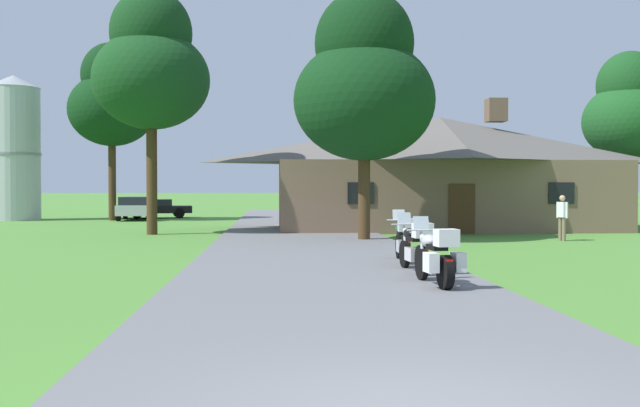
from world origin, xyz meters
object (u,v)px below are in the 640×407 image
at_px(tree_right_of_lodge, 629,111).
at_px(parked_black_sedan_far_left, 158,208).
at_px(tree_by_lodge_front, 364,84).
at_px(parked_silver_suv_far_left, 136,207).
at_px(motorcycle_green_farthest_in_row, 403,240).
at_px(motorcycle_black_second_in_row, 415,247).
at_px(metal_silo_distant, 14,148).
at_px(bystander_white_shirt_near_lodge, 562,215).
at_px(tree_left_far, 112,100).
at_px(tree_left_near, 151,66).
at_px(motorcycle_silver_nearest_to_camera, 437,257).

bearing_deg(tree_right_of_lodge, parked_black_sedan_far_left, 156.17).
bearing_deg(tree_by_lodge_front, parked_silver_suv_far_left, 122.55).
distance_m(motorcycle_green_farthest_in_row, parked_black_sedan_far_left, 31.25).
bearing_deg(motorcycle_black_second_in_row, tree_by_lodge_front, 84.39).
bearing_deg(metal_silo_distant, tree_by_lodge_front, -44.37).
xyz_separation_m(parked_silver_suv_far_left, parked_black_sedan_far_left, (0.79, 3.03, -0.13)).
bearing_deg(bystander_white_shirt_near_lodge, motorcycle_green_farthest_in_row, -64.57).
xyz_separation_m(bystander_white_shirt_near_lodge, tree_left_far, (-20.08, 18.19, 6.21)).
xyz_separation_m(tree_left_far, parked_silver_suv_far_left, (1.33, 0.36, -6.37)).
bearing_deg(motorcycle_green_farthest_in_row, tree_left_near, 126.45).
height_order(bystander_white_shirt_near_lodge, tree_right_of_lodge, tree_right_of_lodge).
distance_m(motorcycle_black_second_in_row, metal_silo_distant, 34.58).
height_order(tree_left_near, tree_by_lodge_front, tree_left_near).
bearing_deg(parked_silver_suv_far_left, tree_left_far, -168.11).
height_order(tree_left_near, parked_silver_suv_far_left, tree_left_near).
relative_size(motorcycle_black_second_in_row, motorcycle_green_farthest_in_row, 1.00).
bearing_deg(tree_right_of_lodge, motorcycle_green_farthest_in_row, -129.15).
relative_size(motorcycle_silver_nearest_to_camera, tree_left_far, 0.20).
relative_size(metal_silo_distant, parked_black_sedan_far_left, 1.93).
xyz_separation_m(tree_left_far, tree_by_lodge_front, (12.86, -17.71, -1.42)).
xyz_separation_m(motorcycle_silver_nearest_to_camera, tree_by_lodge_front, (0.17, 12.97, 5.12)).
bearing_deg(motorcycle_black_second_in_row, parked_silver_suv_far_left, 106.84).
distance_m(tree_by_lodge_front, parked_black_sedan_far_left, 24.22).
distance_m(motorcycle_green_farthest_in_row, metal_silo_distant, 32.76).
bearing_deg(motorcycle_silver_nearest_to_camera, motorcycle_black_second_in_row, 83.14).
distance_m(motorcycle_silver_nearest_to_camera, bystander_white_shirt_near_lodge, 14.52).
distance_m(tree_left_far, parked_black_sedan_far_left, 7.63).
bearing_deg(bystander_white_shirt_near_lodge, metal_silo_distant, -147.63).
distance_m(tree_left_far, tree_right_of_lodge, 28.72).
relative_size(tree_left_near, tree_right_of_lodge, 1.14).
distance_m(motorcycle_black_second_in_row, bystander_white_shirt_near_lodge, 12.47).
bearing_deg(parked_silver_suv_far_left, tree_right_of_lodge, -20.72).
height_order(bystander_white_shirt_near_lodge, parked_black_sedan_far_left, bystander_white_shirt_near_lodge).
relative_size(bystander_white_shirt_near_lodge, tree_left_far, 0.16).
distance_m(motorcycle_black_second_in_row, tree_left_far, 31.67).
distance_m(tree_left_far, tree_left_near, 14.33).
distance_m(tree_left_near, tree_right_of_lodge, 23.79).
height_order(tree_by_lodge_front, tree_right_of_lodge, tree_by_lodge_front).
bearing_deg(tree_by_lodge_front, bystander_white_shirt_near_lodge, -3.77).
bearing_deg(tree_left_far, tree_left_near, -71.55).
relative_size(motorcycle_black_second_in_row, tree_left_far, 0.20).
height_order(tree_left_far, parked_black_sedan_far_left, tree_left_far).
distance_m(motorcycle_silver_nearest_to_camera, parked_silver_suv_far_left, 33.06).
bearing_deg(motorcycle_black_second_in_row, tree_left_far, 109.37).
bearing_deg(bystander_white_shirt_near_lodge, parked_black_sedan_far_left, -161.92).
xyz_separation_m(tree_by_lodge_front, tree_right_of_lodge, (14.73, 9.85, 0.11)).
bearing_deg(tree_by_lodge_front, motorcycle_black_second_in_row, -90.73).
relative_size(tree_left_far, parked_silver_suv_far_left, 2.23).
bearing_deg(motorcycle_green_farthest_in_row, tree_left_far, 118.84).
relative_size(tree_right_of_lodge, parked_silver_suv_far_left, 1.89).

